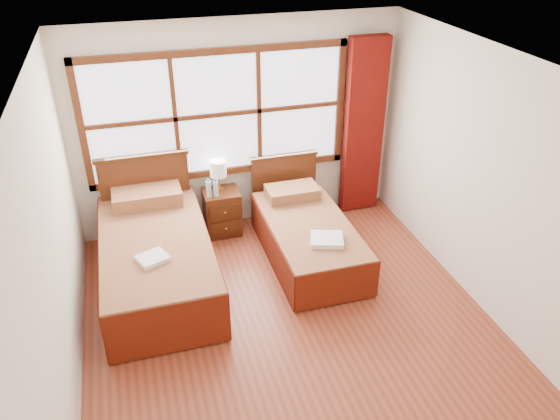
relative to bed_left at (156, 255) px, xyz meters
name	(u,v)px	position (x,y,z in m)	size (l,w,h in m)	color
floor	(293,330)	(1.19, -1.20, -0.34)	(4.50, 4.50, 0.00)	brown
ceiling	(297,70)	(1.19, -1.20, 2.26)	(4.50, 4.50, 0.00)	white
wall_back	(238,127)	(1.19, 1.05, 0.96)	(4.00, 4.00, 0.00)	silver
wall_left	(52,255)	(-0.81, -1.20, 0.96)	(4.50, 4.50, 0.00)	silver
wall_right	(492,188)	(3.19, -1.20, 0.96)	(4.50, 4.50, 0.00)	silver
window	(218,114)	(0.94, 1.02, 1.16)	(3.16, 0.06, 1.56)	white
curtain	(363,127)	(2.79, 0.91, 0.83)	(0.50, 0.16, 2.30)	maroon
bed_left	(156,255)	(0.00, 0.00, 0.00)	(1.15, 2.24, 1.13)	#43230E
bed_right	(307,235)	(1.74, 0.00, -0.06)	(0.94, 1.96, 0.91)	#43230E
nightstand	(222,212)	(0.89, 0.80, -0.05)	(0.44, 0.43, 0.58)	#502511
towels_left	(153,258)	(-0.05, -0.47, 0.28)	(0.35, 0.34, 0.04)	white
towels_right	(327,239)	(1.80, -0.48, 0.17)	(0.43, 0.40, 0.05)	white
lamp	(218,169)	(0.88, 0.86, 0.52)	(0.20, 0.20, 0.39)	#B48139
bottle_near	(209,189)	(0.73, 0.71, 0.34)	(0.06, 0.06, 0.23)	silver
bottle_far	(216,189)	(0.81, 0.71, 0.34)	(0.06, 0.06, 0.23)	silver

